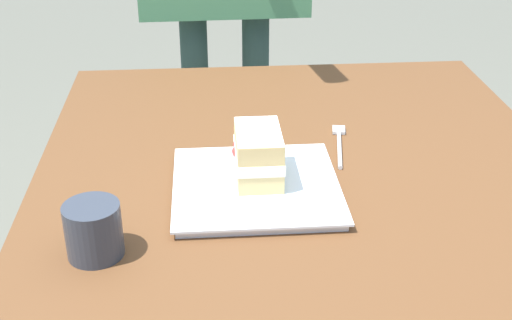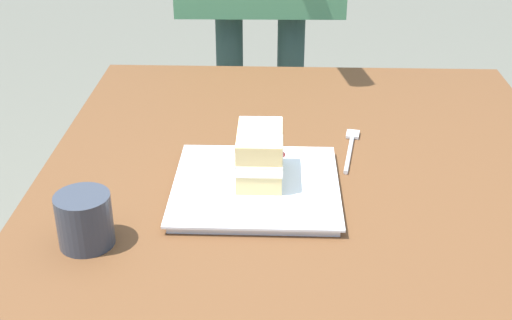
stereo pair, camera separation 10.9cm
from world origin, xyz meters
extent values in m
cylinder|color=brown|center=(0.58, -0.41, 0.36)|extent=(0.07, 0.07, 0.73)
cylinder|color=brown|center=(0.58, 0.41, 0.36)|extent=(0.07, 0.07, 0.73)
cube|color=brown|center=(0.00, 0.00, 0.75)|extent=(1.29, 0.93, 0.04)
cube|color=white|center=(0.05, 0.09, 0.78)|extent=(0.26, 0.26, 0.01)
cube|color=white|center=(0.05, 0.09, 0.78)|extent=(0.27, 0.27, 0.00)
cube|color=#E0C17A|center=(0.07, 0.08, 0.80)|extent=(0.12, 0.07, 0.03)
cube|color=white|center=(0.07, 0.08, 0.83)|extent=(0.12, 0.08, 0.02)
sphere|color=red|center=(0.08, 0.12, 0.83)|extent=(0.02, 0.02, 0.02)
sphere|color=red|center=(0.08, 0.12, 0.82)|extent=(0.02, 0.02, 0.02)
sphere|color=red|center=(0.08, 0.05, 0.82)|extent=(0.01, 0.01, 0.01)
sphere|color=red|center=(0.10, 0.12, 0.83)|extent=(0.01, 0.01, 0.01)
cube|color=#E0C17A|center=(0.07, 0.08, 0.85)|extent=(0.12, 0.07, 0.03)
cube|color=white|center=(0.07, 0.08, 0.87)|extent=(0.12, 0.07, 0.00)
cylinder|color=silver|center=(0.18, -0.07, 0.77)|extent=(0.14, 0.03, 0.01)
cube|color=silver|center=(0.26, -0.09, 0.77)|extent=(0.03, 0.03, 0.01)
cylinder|color=#333842|center=(-0.11, 0.33, 0.81)|extent=(0.08, 0.08, 0.08)
cylinder|color=black|center=(-0.11, 0.33, 0.84)|extent=(0.07, 0.07, 0.00)
cylinder|color=#334B43|center=(0.92, 0.20, 0.42)|extent=(0.08, 0.08, 0.83)
cylinder|color=#334B43|center=(0.93, 0.02, 0.42)|extent=(0.08, 0.08, 0.83)
camera|label=1|loc=(-0.92, 0.17, 1.34)|focal=48.04mm
camera|label=2|loc=(-0.92, 0.06, 1.34)|focal=48.04mm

